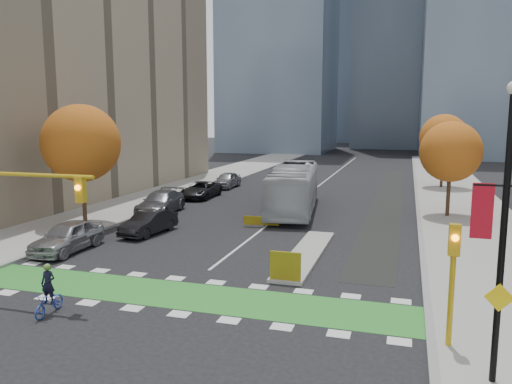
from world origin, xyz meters
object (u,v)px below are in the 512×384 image
Objects in this scene: tree_west at (81,143)px; parked_car_d at (201,190)px; banner_lamppost at (504,223)px; hazard_board at (285,266)px; parked_car_e at (227,180)px; tree_east_far at (444,138)px; parked_car_b at (149,223)px; tree_east_near at (451,152)px; cyclist at (49,298)px; parked_car_a at (67,237)px; bus at (294,188)px; parked_car_c at (161,202)px; traffic_signal_east at (453,267)px.

tree_west is 1.53× the size of parked_car_d.
tree_west is at bearing 148.32° from banner_lamppost.
parked_car_e reaches higher than hazard_board.
tree_east_far reaches higher than parked_car_b.
hazard_board is at bearing -25.99° from tree_west.
parked_car_b is 21.24m from parked_car_e.
cyclist is at bearing -123.33° from tree_east_near.
tree_east_near is 3.59× the size of cyclist.
parked_car_b is (-10.50, 6.71, -0.06)m from hazard_board.
parked_car_e is (-21.00, 10.00, -4.05)m from tree_east_near.
parked_car_a is (-12.75, 1.71, 0.05)m from hazard_board.
bus is 10.40m from parked_car_c.
parked_car_c reaches higher than parked_car_e.
bus reaches higher than hazard_board.
parked_car_b is (-18.00, 13.41, -3.87)m from banner_lamppost.
parked_car_a is 0.93× the size of parked_car_d.
tree_east_near reaches higher than cyclist.
bus is (-3.40, 16.98, 1.05)m from hazard_board.
hazard_board is 0.31× the size of parked_car_b.
banner_lamppost is at bearing -72.78° from bus.
bus is 2.67× the size of parked_car_a.
hazard_board is 12.46m from parked_car_b.
bus reaches higher than parked_car_c.
banner_lamppost is at bearing -63.39° from traffic_signal_east.
cyclist reaches higher than parked_car_b.
parked_car_c is at bearing 100.42° from cyclist.
parked_car_d is (3.00, 13.06, -4.87)m from tree_west.
hazard_board is 10.76m from banner_lamppost.
banner_lamppost is at bearing -54.16° from parked_car_d.
hazard_board is at bearing -58.87° from parked_car_d.
parked_car_e is at bearing 84.44° from parked_car_c.
tree_east_far is 1.30× the size of parked_car_c.
traffic_signal_east is at bearing -19.92° from parked_car_a.
tree_east_near is 24.51m from banner_lamppost.
parked_car_c is (3.00, 5.30, -4.76)m from tree_west.
parked_car_a reaches higher than hazard_board.
parked_car_a is (-20.25, 8.41, -3.77)m from banner_lamppost.
tree_east_far is 25.49m from parked_car_d.
hazard_board is at bearing 144.08° from traffic_signal_east.
bus reaches higher than parked_car_e.
parked_car_a is at bearing -107.62° from parked_car_b.
traffic_signal_east is at bearing -53.47° from parked_car_d.
cyclist is 0.40× the size of parked_car_a.
tree_east_far is at bearing 62.73° from cyclist.
tree_east_far is 3.88× the size of cyclist.
parked_car_d is (0.00, 7.76, -0.11)m from parked_car_c.
bus is at bearing 114.54° from traffic_signal_east.
banner_lamppost is 1.67× the size of parked_car_a.
bus is at bearing -48.63° from parked_car_e.
hazard_board is 0.34× the size of traffic_signal_east.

